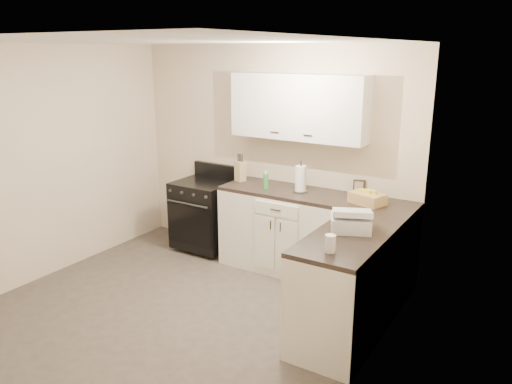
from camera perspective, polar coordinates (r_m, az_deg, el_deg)
The scene contains 20 objects.
floor at distance 4.95m, azimuth -9.27°, elevation -13.70°, with size 3.60×3.60×0.00m, color #473F38.
ceiling at distance 4.32m, azimuth -10.80°, elevation 16.58°, with size 3.60×3.60×0.00m, color white.
wall_back at distance 5.90m, azimuth 1.70°, elevation 4.36°, with size 3.60×3.60×0.00m, color beige.
wall_right at distance 3.58m, azimuth 12.20°, elevation -3.69°, with size 3.60×3.60×0.00m, color beige.
wall_left at distance 5.80m, azimuth -23.43°, elevation 2.86°, with size 3.60×3.60×0.00m, color beige.
base_cabinets_back at distance 5.66m, azimuth 3.83°, elevation -4.58°, with size 1.55×0.60×0.90m, color white.
base_cabinets_right at distance 4.72m, azimuth 11.75°, elevation -9.26°, with size 0.60×1.90×0.90m, color white.
countertop_back at distance 5.52m, azimuth 3.92°, elevation -0.00°, with size 1.55×0.60×0.04m, color black.
countertop_right at distance 4.54m, azimuth 12.08°, elevation -3.87°, with size 0.60×1.90×0.04m, color black.
upper_cabinets at distance 5.47m, azimuth 4.85°, elevation 9.67°, with size 1.55×0.30×0.70m, color silver.
stove at distance 6.26m, azimuth -5.96°, elevation -2.53°, with size 0.68×0.58×0.83m, color black.
knife_block at distance 5.87m, azimuth -1.81°, elevation 2.39°, with size 0.11×0.10×0.23m, color tan.
paper_towel at distance 5.44m, azimuth 5.12°, elevation 1.51°, with size 0.12×0.12×0.29m, color white.
soap_bottle at distance 5.54m, azimuth 1.13°, elevation 1.24°, with size 0.06×0.06×0.18m, color green.
picture_frame at distance 5.45m, azimuth 11.69°, elevation 0.57°, with size 0.13×0.02×0.16m, color black.
wicker_basket at distance 5.13m, azimuth 12.60°, elevation -0.71°, with size 0.33×0.22×0.11m, color tan.
countertop_grill at distance 4.36m, azimuth 10.77°, elevation -3.51°, with size 0.33×0.31×0.12m, color silver.
glass_jar at distance 3.86m, azimuth 8.48°, elevation -5.85°, with size 0.08×0.08×0.14m, color silver.
oven_mitt_near at distance 4.26m, azimuth 4.26°, elevation -11.83°, with size 0.02×0.14×0.24m, color black.
oven_mitt_far at distance 4.47m, azimuth 6.11°, elevation -9.41°, with size 0.02×0.17×0.29m, color black.
Camera 1 is at (2.90, -3.20, 2.43)m, focal length 35.00 mm.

